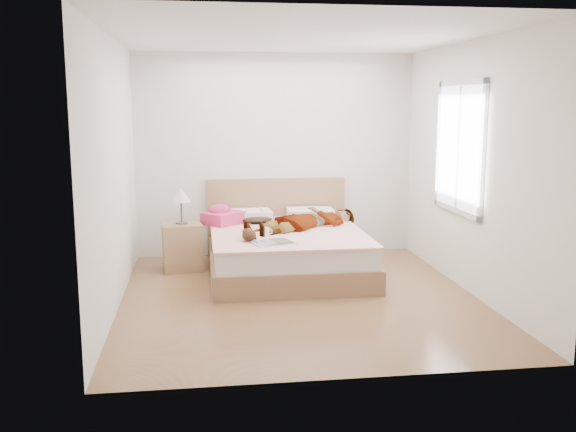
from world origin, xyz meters
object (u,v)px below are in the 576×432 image
object	(u,v)px
plush_toy	(249,235)
nightstand	(182,243)
bed	(286,249)
magazine	(274,242)
woman	(306,217)
phone	(261,209)
towel	(223,216)
coffee_mug	(266,232)

from	to	relation	value
plush_toy	nightstand	world-z (taller)	nightstand
bed	magazine	distance (m)	0.81
woman	plush_toy	xyz separation A→B (m)	(-0.74, -0.73, -0.04)
nightstand	phone	bearing A→B (deg)	16.56
bed	plush_toy	distance (m)	0.81
plush_toy	nightstand	distance (m)	1.14
nightstand	magazine	bearing A→B (deg)	-45.36
bed	phone	bearing A→B (deg)	113.36
woman	nightstand	distance (m)	1.50
bed	nightstand	xyz separation A→B (m)	(-1.21, 0.26, 0.05)
towel	nightstand	distance (m)	0.59
phone	nightstand	bearing A→B (deg)	164.47
magazine	coffee_mug	distance (m)	0.38
phone	bed	size ratio (longest dim) A/B	0.04
plush_toy	nightstand	xyz separation A→B (m)	(-0.73, 0.84, -0.25)
bed	plush_toy	bearing A→B (deg)	-129.55
phone	towel	size ratio (longest dim) A/B	0.15
magazine	nightstand	size ratio (longest dim) A/B	0.50
woman	towel	world-z (taller)	towel
magazine	plush_toy	bearing A→B (deg)	148.72
coffee_mug	phone	bearing A→B (deg)	87.68
magazine	plush_toy	size ratio (longest dim) A/B	1.99
phone	bed	xyz separation A→B (m)	(0.24, -0.55, -0.40)
woman	bed	bearing A→B (deg)	-92.95
phone	nightstand	xyz separation A→B (m)	(-0.97, -0.29, -0.35)
woman	phone	bearing A→B (deg)	-160.76
magazine	nightstand	bearing A→B (deg)	134.64
plush_toy	phone	bearing A→B (deg)	77.82
phone	coffee_mug	size ratio (longest dim) A/B	0.68
bed	coffee_mug	bearing A→B (deg)	-127.75
woman	bed	xyz separation A→B (m)	(-0.26, -0.15, -0.34)
bed	nightstand	world-z (taller)	bed
woman	towel	bearing A→B (deg)	-139.28
towel	nightstand	world-z (taller)	nightstand
towel	magazine	world-z (taller)	towel
towel	phone	bearing A→B (deg)	11.19
woman	coffee_mug	distance (m)	0.74
towel	plush_toy	bearing A→B (deg)	-76.88
towel	magazine	size ratio (longest dim) A/B	1.18
phone	magazine	world-z (taller)	phone
coffee_mug	towel	bearing A→B (deg)	119.12
towel	coffee_mug	bearing A→B (deg)	-60.88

